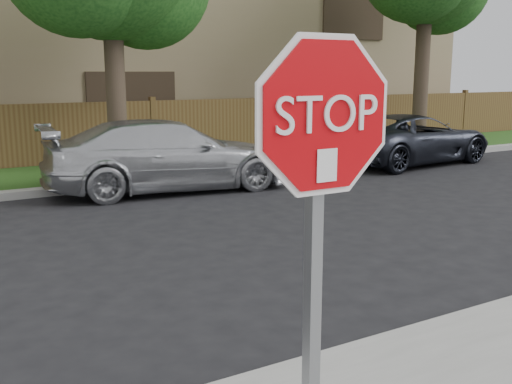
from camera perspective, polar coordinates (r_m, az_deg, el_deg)
far_curb at (r=12.13m, az=-21.87°, el=-0.22°), size 70.00×0.30×0.15m
grass_strip at (r=13.74m, az=-22.95°, el=0.91°), size 70.00×3.00×0.12m
stop_sign at (r=2.75m, az=6.16°, el=0.59°), size 1.01×0.13×2.55m
sedan_right at (r=12.09m, az=-8.37°, el=3.49°), size 5.08×2.54×1.42m
sedan_far_right at (r=16.04m, az=14.58°, el=4.92°), size 4.77×2.52×1.28m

